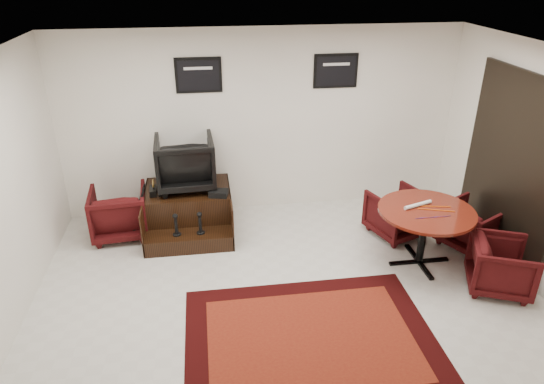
# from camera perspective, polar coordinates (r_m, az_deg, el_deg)

# --- Properties ---
(ground) EXTENTS (6.00, 6.00, 0.00)m
(ground) POSITION_cam_1_polar(r_m,az_deg,el_deg) (5.85, 2.04, -12.77)
(ground) COLOR silver
(ground) RESTS_ON ground
(room_shell) EXTENTS (6.02, 5.02, 2.81)m
(room_shell) POSITION_cam_1_polar(r_m,az_deg,el_deg) (5.13, 6.61, 4.36)
(room_shell) COLOR white
(room_shell) RESTS_ON ground
(area_rug) EXTENTS (2.64, 1.98, 0.01)m
(area_rug) POSITION_cam_1_polar(r_m,az_deg,el_deg) (5.39, 4.57, -16.82)
(area_rug) COLOR black
(area_rug) RESTS_ON ground
(shine_podium) EXTENTS (1.23, 1.26, 0.63)m
(shine_podium) POSITION_cam_1_polar(r_m,az_deg,el_deg) (7.22, -9.75, -2.25)
(shine_podium) COLOR black
(shine_podium) RESTS_ON ground
(shine_chair) EXTENTS (0.84, 0.80, 0.83)m
(shine_chair) POSITION_cam_1_polar(r_m,az_deg,el_deg) (7.03, -10.19, 3.71)
(shine_chair) COLOR black
(shine_chair) RESTS_ON shine_podium
(shoes_pair) EXTENTS (0.23, 0.27, 0.09)m
(shoes_pair) POSITION_cam_1_polar(r_m,az_deg,el_deg) (7.05, -13.32, 0.17)
(shoes_pair) COLOR black
(shoes_pair) RESTS_ON shine_podium
(polish_kit) EXTENTS (0.29, 0.23, 0.09)m
(polish_kit) POSITION_cam_1_polar(r_m,az_deg,el_deg) (6.83, -6.31, -0.15)
(polish_kit) COLOR black
(polish_kit) RESTS_ON shine_podium
(umbrella_black) EXTENTS (0.32, 0.12, 0.85)m
(umbrella_black) POSITION_cam_1_polar(r_m,az_deg,el_deg) (7.03, -15.53, -2.50)
(umbrella_black) COLOR black
(umbrella_black) RESTS_ON ground
(umbrella_hooked) EXTENTS (0.30, 0.11, 0.82)m
(umbrella_hooked) POSITION_cam_1_polar(r_m,az_deg,el_deg) (7.21, -15.43, -1.89)
(umbrella_hooked) COLOR black
(umbrella_hooked) RESTS_ON ground
(armchair_side) EXTENTS (0.82, 0.78, 0.79)m
(armchair_side) POSITION_cam_1_polar(r_m,az_deg,el_deg) (7.26, -17.56, -2.08)
(armchair_side) COLOR black
(armchair_side) RESTS_ON ground
(meeting_table) EXTENTS (1.21, 1.21, 0.79)m
(meeting_table) POSITION_cam_1_polar(r_m,az_deg,el_deg) (6.44, 17.64, -2.75)
(meeting_table) COLOR #46100A
(meeting_table) RESTS_ON ground
(table_chair_back) EXTENTS (0.90, 0.87, 0.74)m
(table_chair_back) POSITION_cam_1_polar(r_m,az_deg,el_deg) (7.19, 14.56, -2.21)
(table_chair_back) COLOR black
(table_chair_back) RESTS_ON ground
(table_chair_window) EXTENTS (0.89, 0.90, 0.71)m
(table_chair_window) POSITION_cam_1_polar(r_m,az_deg,el_deg) (7.22, 22.40, -3.46)
(table_chair_window) COLOR black
(table_chair_window) RESTS_ON ground
(table_chair_corner) EXTENTS (0.87, 0.89, 0.71)m
(table_chair_corner) POSITION_cam_1_polar(r_m,az_deg,el_deg) (6.46, 25.42, -7.63)
(table_chair_corner) COLOR black
(table_chair_corner) RESTS_ON ground
(paper_roll) EXTENTS (0.41, 0.18, 0.05)m
(paper_roll) POSITION_cam_1_polar(r_m,az_deg,el_deg) (6.44, 16.79, -1.45)
(paper_roll) COLOR silver
(paper_roll) RESTS_ON meeting_table
(table_clutter) EXTENTS (0.57, 0.33, 0.01)m
(table_clutter) POSITION_cam_1_polar(r_m,az_deg,el_deg) (6.40, 18.54, -2.06)
(table_clutter) COLOR #D64F0B
(table_clutter) RESTS_ON meeting_table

